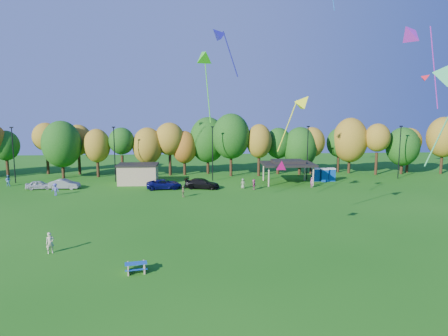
{
  "coord_description": "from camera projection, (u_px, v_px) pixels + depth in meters",
  "views": [
    {
      "loc": [
        -0.42,
        -25.7,
        11.97
      ],
      "look_at": [
        1.67,
        6.0,
        7.23
      ],
      "focal_mm": 32.0,
      "sensor_mm": 36.0,
      "label": 1
    }
  ],
  "objects": [
    {
      "name": "far_person_4",
      "position": [
        312.0,
        182.0,
        60.91
      ],
      "size": [
        0.54,
        0.68,
        1.62
      ],
      "primitive_type": "imported",
      "rotation": [
        0.0,
        0.0,
        5.0
      ],
      "color": "#AF5285",
      "rests_on": "ground"
    },
    {
      "name": "kite_5",
      "position": [
        217.0,
        34.0,
        34.44
      ],
      "size": [
        2.75,
        1.53,
        4.45
      ],
      "color": "navy"
    },
    {
      "name": "lamp_posts",
      "position": [
        213.0,
        152.0,
        66.04
      ],
      "size": [
        64.5,
        0.25,
        9.09
      ],
      "color": "black",
      "rests_on": "ground"
    },
    {
      "name": "utility_building",
      "position": [
        138.0,
        174.0,
        63.77
      ],
      "size": [
        6.3,
        4.3,
        3.25
      ],
      "color": "tan",
      "rests_on": "ground"
    },
    {
      "name": "far_person_2",
      "position": [
        254.0,
        184.0,
        59.41
      ],
      "size": [
        0.61,
        1.51,
        1.58
      ],
      "primitive_type": "imported",
      "rotation": [
        0.0,
        0.0,
        4.61
      ],
      "color": "#A6456F",
      "rests_on": "ground"
    },
    {
      "name": "kite_7",
      "position": [
        427.0,
        77.0,
        49.24
      ],
      "size": [
        1.6,
        1.44,
        1.32
      ],
      "color": "red"
    },
    {
      "name": "kite_11",
      "position": [
        409.0,
        33.0,
        38.56
      ],
      "size": [
        4.76,
        3.68,
        8.65
      ],
      "color": "#D428D7"
    },
    {
      "name": "porta_potties",
      "position": [
        324.0,
        175.0,
        66.23
      ],
      "size": [
        3.75,
        1.69,
        2.18
      ],
      "color": "#0B4095",
      "rests_on": "ground"
    },
    {
      "name": "ground",
      "position": [
        205.0,
        286.0,
        27.16
      ],
      "size": [
        160.0,
        160.0,
        0.0
      ],
      "primitive_type": "plane",
      "color": "#19600F",
      "rests_on": "ground"
    },
    {
      "name": "kite_2",
      "position": [
        304.0,
        102.0,
        36.36
      ],
      "size": [
        3.34,
        1.41,
        5.53
      ],
      "color": "#F0FF1A"
    },
    {
      "name": "kite_flyer",
      "position": [
        50.0,
        243.0,
        33.19
      ],
      "size": [
        0.78,
        0.7,
        1.78
      ],
      "primitive_type": "imported",
      "rotation": [
        0.0,
        0.0,
        0.53
      ],
      "color": "beige",
      "rests_on": "ground"
    },
    {
      "name": "kite_12",
      "position": [
        281.0,
        164.0,
        33.75
      ],
      "size": [
        1.06,
        1.37,
        1.31
      ],
      "color": "#C90B6B"
    },
    {
      "name": "car_c",
      "position": [
        164.0,
        184.0,
        59.8
      ],
      "size": [
        5.43,
        2.88,
        1.45
      ],
      "primitive_type": "imported",
      "rotation": [
        0.0,
        0.0,
        1.66
      ],
      "color": "#0D0E4F",
      "rests_on": "ground"
    },
    {
      "name": "car_d",
      "position": [
        202.0,
        184.0,
        60.13
      ],
      "size": [
        5.58,
        3.22,
        1.52
      ],
      "primitive_type": "imported",
      "rotation": [
        0.0,
        0.0,
        1.35
      ],
      "color": "black",
      "rests_on": "ground"
    },
    {
      "name": "far_person_5",
      "position": [
        55.0,
        189.0,
        55.34
      ],
      "size": [
        1.24,
        0.93,
        1.71
      ],
      "primitive_type": "imported",
      "rotation": [
        0.0,
        0.0,
        5.99
      ],
      "color": "#4D4FA9",
      "rests_on": "ground"
    },
    {
      "name": "kite_1",
      "position": [
        203.0,
        56.0,
        38.12
      ],
      "size": [
        2.07,
        4.52,
        7.56
      ],
      "color": "#36C51A"
    },
    {
      "name": "tree_line",
      "position": [
        194.0,
        143.0,
        71.13
      ],
      "size": [
        93.57,
        10.55,
        11.15
      ],
      "color": "black",
      "rests_on": "ground"
    },
    {
      "name": "far_person_0",
      "position": [
        243.0,
        184.0,
        60.15
      ],
      "size": [
        0.89,
        0.85,
        1.53
      ],
      "primitive_type": "imported",
      "rotation": [
        0.0,
        0.0,
        2.46
      ],
      "color": "#72855B",
      "rests_on": "ground"
    },
    {
      "name": "car_b",
      "position": [
        65.0,
        184.0,
        59.87
      ],
      "size": [
        4.48,
        1.72,
        1.46
      ],
      "primitive_type": "imported",
      "rotation": [
        0.0,
        0.0,
        1.53
      ],
      "color": "gray",
      "rests_on": "ground"
    },
    {
      "name": "pavilion",
      "position": [
        288.0,
        163.0,
        64.1
      ],
      "size": [
        8.2,
        6.2,
        3.77
      ],
      "color": "tan",
      "rests_on": "ground"
    },
    {
      "name": "car_a",
      "position": [
        39.0,
        185.0,
        59.71
      ],
      "size": [
        4.0,
        2.13,
        1.3
      ],
      "primitive_type": "imported",
      "rotation": [
        0.0,
        0.0,
        1.73
      ],
      "color": "silver",
      "rests_on": "ground"
    },
    {
      "name": "picnic_table",
      "position": [
        136.0,
        267.0,
        29.44
      ],
      "size": [
        1.82,
        1.6,
        0.69
      ],
      "rotation": [
        0.0,
        0.0,
        0.18
      ],
      "color": "tan",
      "rests_on": "ground"
    },
    {
      "name": "far_person_3",
      "position": [
        8.0,
        181.0,
        62.04
      ],
      "size": [
        0.92,
        0.76,
        1.73
      ],
      "primitive_type": "imported",
      "rotation": [
        0.0,
        0.0,
        3.01
      ],
      "color": "#5485B9",
      "rests_on": "ground"
    },
    {
      "name": "far_person_1",
      "position": [
        183.0,
        191.0,
        54.28
      ],
      "size": [
        0.66,
        1.02,
        1.62
      ],
      "primitive_type": "imported",
      "rotation": [
        0.0,
        0.0,
        1.87
      ],
      "color": "olive",
      "rests_on": "ground"
    }
  ]
}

